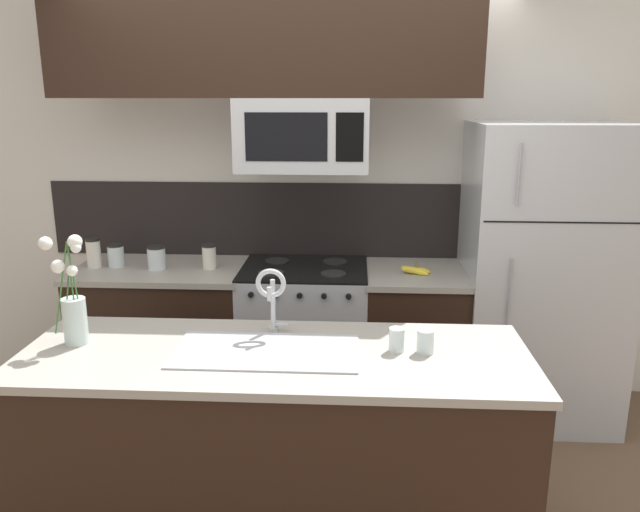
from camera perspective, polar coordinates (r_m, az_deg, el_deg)
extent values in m
plane|color=brown|center=(3.35, -2.70, -20.78)|extent=(10.00, 10.00, 0.00)
cube|color=silver|center=(4.05, 3.21, 5.49)|extent=(5.20, 0.10, 2.60)
cube|color=black|center=(4.03, -1.10, 3.31)|extent=(3.36, 0.01, 0.48)
cube|color=black|center=(4.09, -13.95, -7.38)|extent=(1.01, 0.62, 0.88)
cube|color=#9E998E|center=(3.95, -14.35, -1.24)|extent=(1.04, 0.65, 0.03)
cube|color=black|center=(3.93, 8.49, -8.02)|extent=(0.58, 0.62, 0.88)
cube|color=#9E998E|center=(3.78, 8.75, -1.64)|extent=(0.61, 0.65, 0.03)
cube|color=#B7BABF|center=(3.92, -1.41, -7.65)|extent=(0.76, 0.62, 0.91)
cube|color=black|center=(3.77, -1.45, -1.15)|extent=(0.76, 0.62, 0.01)
cylinder|color=black|center=(3.66, -4.48, -1.53)|extent=(0.15, 0.15, 0.01)
cylinder|color=black|center=(3.63, 1.24, -1.63)|extent=(0.15, 0.15, 0.01)
cylinder|color=black|center=(3.92, -3.95, -0.42)|extent=(0.15, 0.15, 0.01)
cylinder|color=black|center=(3.89, 1.39, -0.50)|extent=(0.15, 0.15, 0.01)
cylinder|color=black|center=(3.51, -6.34, -3.54)|extent=(0.03, 0.02, 0.03)
cylinder|color=black|center=(3.49, -4.12, -3.59)|extent=(0.03, 0.02, 0.03)
cylinder|color=black|center=(3.48, -1.89, -3.64)|extent=(0.03, 0.02, 0.03)
cylinder|color=black|center=(3.47, 0.37, -3.68)|extent=(0.03, 0.02, 0.03)
cylinder|color=black|center=(3.47, 2.63, -3.72)|extent=(0.03, 0.02, 0.03)
cube|color=#B7BABF|center=(3.62, -1.56, 11.02)|extent=(0.74, 0.40, 0.41)
cube|color=black|center=(3.42, -3.12, 10.81)|extent=(0.45, 0.00, 0.26)
cube|color=black|center=(3.40, 2.73, 10.79)|extent=(0.15, 0.00, 0.26)
cube|color=black|center=(3.61, -5.21, 18.96)|extent=(2.35, 0.34, 0.60)
cube|color=#B7BABF|center=(3.94, 19.51, -1.65)|extent=(0.90, 0.72, 1.79)
cube|color=black|center=(3.52, 21.63, 2.87)|extent=(0.86, 0.00, 0.01)
cylinder|color=#99999E|center=(3.39, 17.75, 7.08)|extent=(0.01, 0.01, 0.32)
cylinder|color=#99999E|center=(3.57, 16.78, -5.51)|extent=(0.01, 0.01, 0.68)
cylinder|color=silver|center=(4.05, -19.98, 0.18)|extent=(0.09, 0.09, 0.16)
cylinder|color=black|center=(4.03, -20.09, 1.44)|extent=(0.08, 0.08, 0.02)
cylinder|color=silver|center=(4.02, -18.15, -0.03)|extent=(0.10, 0.10, 0.13)
cylinder|color=black|center=(4.01, -18.23, 0.94)|extent=(0.10, 0.10, 0.01)
cylinder|color=silver|center=(3.90, -14.72, -0.22)|extent=(0.11, 0.11, 0.13)
cylinder|color=black|center=(3.88, -14.78, 0.79)|extent=(0.11, 0.11, 0.01)
cylinder|color=silver|center=(3.83, -10.09, -0.14)|extent=(0.08, 0.08, 0.14)
cylinder|color=black|center=(3.82, -10.14, 0.95)|extent=(0.08, 0.08, 0.02)
ellipsoid|color=yellow|center=(3.70, 8.66, -1.34)|extent=(0.17, 0.10, 0.06)
ellipsoid|color=yellow|center=(3.72, 8.74, -1.28)|extent=(0.17, 0.05, 0.05)
ellipsoid|color=yellow|center=(3.71, 8.82, -1.34)|extent=(0.18, 0.05, 0.05)
ellipsoid|color=yellow|center=(3.72, 8.92, -1.28)|extent=(0.17, 0.11, 0.07)
cylinder|color=brown|center=(3.71, 8.80, -0.88)|extent=(0.02, 0.02, 0.03)
cube|color=black|center=(2.82, -3.99, -17.60)|extent=(2.07, 0.71, 0.88)
cube|color=#9E998E|center=(2.61, -4.17, -9.11)|extent=(2.10, 0.74, 0.03)
cube|color=#ADAFB5|center=(2.60, -4.95, -8.65)|extent=(0.76, 0.39, 0.01)
cube|color=#ADAFB5|center=(2.66, -8.70, -10.06)|extent=(0.30, 0.30, 0.15)
cube|color=#ADAFB5|center=(2.62, -1.06, -10.36)|extent=(0.30, 0.30, 0.15)
cylinder|color=#B7BABF|center=(2.82, -4.28, -6.66)|extent=(0.04, 0.04, 0.02)
cylinder|color=#B7BABF|center=(2.77, -4.32, -4.35)|extent=(0.02, 0.02, 0.22)
torus|color=#B7BABF|center=(2.69, -4.52, -2.51)|extent=(0.13, 0.02, 0.13)
cylinder|color=#B7BABF|center=(2.65, -4.67, -3.48)|extent=(0.02, 0.02, 0.06)
cube|color=#B7BABF|center=(2.80, -3.57, -6.20)|extent=(0.07, 0.01, 0.01)
cylinder|color=silver|center=(2.60, 7.02, -7.61)|extent=(0.06, 0.06, 0.10)
cylinder|color=silver|center=(2.60, 9.61, -7.71)|extent=(0.07, 0.07, 0.10)
cylinder|color=silver|center=(2.84, -21.49, -5.56)|extent=(0.10, 0.10, 0.20)
cylinder|color=silver|center=(2.86, -21.37, -6.77)|extent=(0.09, 0.09, 0.06)
cylinder|color=#386B2D|center=(2.79, -21.57, -3.84)|extent=(0.03, 0.04, 0.27)
sphere|color=white|center=(2.74, -21.73, -1.26)|extent=(0.04, 0.04, 0.04)
cylinder|color=#386B2D|center=(2.79, -21.46, -2.62)|extent=(0.04, 0.02, 0.38)
sphere|color=white|center=(2.74, -21.50, 1.22)|extent=(0.06, 0.06, 0.06)
cylinder|color=#386B2D|center=(2.78, -22.59, -2.72)|extent=(0.07, 0.06, 0.38)
sphere|color=white|center=(2.72, -23.82, 1.06)|extent=(0.06, 0.06, 0.06)
cylinder|color=#386B2D|center=(2.80, -22.12, -3.65)|extent=(0.04, 0.03, 0.28)
sphere|color=white|center=(2.76, -22.85, -0.89)|extent=(0.06, 0.06, 0.06)
cylinder|color=#386B2D|center=(2.79, -21.42, -2.88)|extent=(0.04, 0.01, 0.36)
sphere|color=white|center=(2.73, -21.43, 0.72)|extent=(0.04, 0.04, 0.04)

